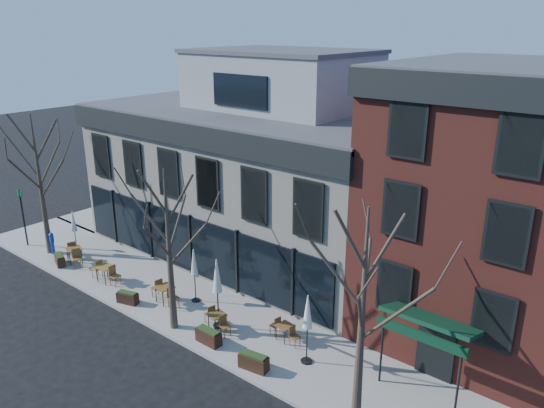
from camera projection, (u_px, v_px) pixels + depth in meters
The scene contains 23 objects.
ground at pixel (194, 278), 27.52m from camera, with size 120.00×120.00×0.00m, color black.
sidewalk_front at pixel (208, 314), 23.97m from camera, with size 33.50×4.70×0.15m, color gray.
sidewalk_side at pixel (149, 203), 38.63m from camera, with size 4.50×12.00×0.15m, color gray.
corner_building at pixel (258, 170), 29.65m from camera, with size 18.39×10.39×11.10m.
red_brick_building at pixel (497, 202), 21.54m from camera, with size 8.20×11.78×11.18m.
tree_corner at pixel (40, 183), 28.89m from camera, with size 3.93×3.98×7.92m.
tree_mid at pixel (169, 249), 21.63m from camera, with size 3.50×3.55×7.04m.
tree_right at pixel (362, 318), 16.16m from camera, with size 3.72×3.77×7.48m.
sign_pole at pixel (23, 214), 30.58m from camera, with size 0.50×0.10×3.40m.
call_box at pixel (52, 242), 29.83m from camera, with size 0.26×0.26×1.30m.
cafe_set_0 at pixel (74, 254), 28.77m from camera, with size 1.97×1.07×1.01m.
cafe_set_2 at pixel (106, 272), 26.67m from camera, with size 1.94×0.82×1.01m.
cafe_set_3 at pixel (165, 292), 24.68m from camera, with size 1.89×0.83×0.98m.
cafe_set_4 at pixel (217, 320), 22.51m from camera, with size 1.72×0.80×0.88m.
cafe_set_5 at pixel (285, 331), 21.76m from camera, with size 1.61×0.71×0.83m.
umbrella_0 at pixel (74, 224), 29.66m from camera, with size 0.40×0.40×2.48m.
umbrella_2 at pixel (194, 265), 24.35m from camera, with size 0.42×0.42×2.64m.
umbrella_3 at pixel (217, 280), 22.16m from camera, with size 0.51×0.51×3.16m.
umbrella_4 at pixel (308, 315), 19.82m from camera, with size 0.46×0.46×2.88m.
planter_0 at pixel (60, 260), 28.60m from camera, with size 1.11×0.75×0.58m.
planter_1 at pixel (128, 297), 24.68m from camera, with size 1.09×0.68×0.57m.
planter_2 at pixel (209, 336), 21.57m from camera, with size 1.13×0.46×0.63m.
planter_3 at pixel (254, 362), 19.95m from camera, with size 1.20×0.63×0.64m.
Camera 1 is at (18.85, -16.59, 12.57)m, focal length 35.00 mm.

